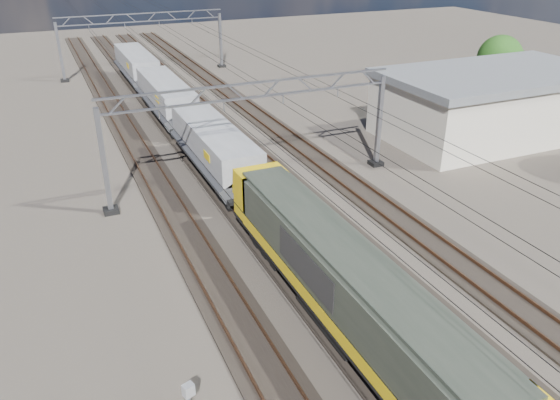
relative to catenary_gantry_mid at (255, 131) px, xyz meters
name	(u,v)px	position (x,y,z in m)	size (l,w,h in m)	color
ground	(280,211)	(0.00, -4.00, -3.91)	(160.00, 160.00, 0.00)	#28241E
track_outer_west	(184,229)	(-6.00, -4.00, -3.83)	(2.60, 140.00, 0.30)	black
track_loco	(249,216)	(-2.00, -4.00, -3.83)	(2.60, 140.00, 0.30)	black
track_inner_east	(309,204)	(2.00, -4.00, -3.83)	(2.60, 140.00, 0.30)	black
track_outer_east	(364,193)	(6.00, -4.00, -3.83)	(2.60, 140.00, 0.30)	black
catenary_gantry_mid	(255,131)	(0.00, 0.00, 0.00)	(19.90, 0.90, 7.11)	gray
catenary_gantry_far	(144,41)	(0.00, 36.00, 0.00)	(19.90, 0.90, 7.11)	gray
overhead_wires	(233,89)	(0.00, 4.00, 1.84)	(12.03, 140.00, 0.53)	black
locomotive	(344,283)	(-2.00, -15.17, -1.58)	(2.76, 21.10, 3.62)	black
hopper_wagon_lead	(214,148)	(-2.00, 2.52, -1.67)	(3.38, 13.00, 3.25)	black
hopper_wagon_mid	(166,97)	(-2.00, 16.72, -1.67)	(3.38, 13.00, 3.25)	black
hopper_wagon_third	(137,65)	(-2.00, 30.92, -1.67)	(3.38, 13.00, 3.25)	black
trackside_cabinet	(189,391)	(-9.20, -16.92, -3.02)	(0.46, 0.40, 1.17)	gray
industrial_shed	(493,103)	(22.00, 2.00, -1.18)	(18.60, 10.60, 5.40)	beige
tree_far	(503,60)	(30.32, 9.79, 0.24)	(4.93, 4.53, 6.52)	#342217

